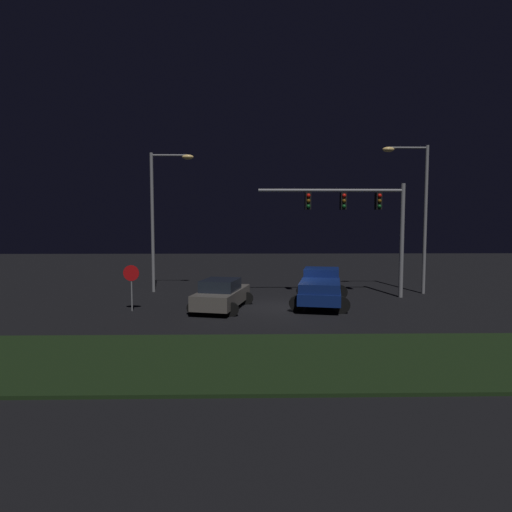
{
  "coord_description": "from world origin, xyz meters",
  "views": [
    {
      "loc": [
        -1.82,
        -20.95,
        4.12
      ],
      "look_at": [
        -1.39,
        1.75,
        2.46
      ],
      "focal_mm": 29.15,
      "sensor_mm": 36.0,
      "label": 1
    }
  ],
  "objects_px": {
    "stop_sign": "(131,279)",
    "pickup_truck": "(321,285)",
    "street_lamp_right": "(417,202)",
    "car_sedan": "(222,294)",
    "traffic_signal_gantry": "(360,212)",
    "street_lamp_left": "(161,205)"
  },
  "relations": [
    {
      "from": "street_lamp_left",
      "to": "stop_sign",
      "type": "xyz_separation_m",
      "value": [
        -0.23,
        -5.88,
        -3.79
      ]
    },
    {
      "from": "street_lamp_right",
      "to": "car_sedan",
      "type": "bearing_deg",
      "value": -158.36
    },
    {
      "from": "stop_sign",
      "to": "pickup_truck",
      "type": "bearing_deg",
      "value": 9.37
    },
    {
      "from": "car_sedan",
      "to": "street_lamp_left",
      "type": "relative_size",
      "value": 0.55
    },
    {
      "from": "pickup_truck",
      "to": "traffic_signal_gantry",
      "type": "bearing_deg",
      "value": -39.29
    },
    {
      "from": "traffic_signal_gantry",
      "to": "street_lamp_left",
      "type": "relative_size",
      "value": 0.97
    },
    {
      "from": "car_sedan",
      "to": "stop_sign",
      "type": "distance_m",
      "value": 4.4
    },
    {
      "from": "traffic_signal_gantry",
      "to": "street_lamp_right",
      "type": "height_order",
      "value": "street_lamp_right"
    },
    {
      "from": "traffic_signal_gantry",
      "to": "car_sedan",
      "type": "bearing_deg",
      "value": -157.11
    },
    {
      "from": "car_sedan",
      "to": "stop_sign",
      "type": "xyz_separation_m",
      "value": [
        -4.31,
        -0.38,
        0.82
      ]
    },
    {
      "from": "car_sedan",
      "to": "street_lamp_right",
      "type": "bearing_deg",
      "value": -55.02
    },
    {
      "from": "pickup_truck",
      "to": "street_lamp_left",
      "type": "distance_m",
      "value": 11.05
    },
    {
      "from": "street_lamp_left",
      "to": "traffic_signal_gantry",
      "type": "bearing_deg",
      "value": -11.01
    },
    {
      "from": "traffic_signal_gantry",
      "to": "street_lamp_left",
      "type": "distance_m",
      "value": 11.95
    },
    {
      "from": "street_lamp_left",
      "to": "car_sedan",
      "type": "bearing_deg",
      "value": -53.52
    },
    {
      "from": "pickup_truck",
      "to": "car_sedan",
      "type": "distance_m",
      "value": 5.25
    },
    {
      "from": "pickup_truck",
      "to": "car_sedan",
      "type": "relative_size",
      "value": 1.21
    },
    {
      "from": "car_sedan",
      "to": "stop_sign",
      "type": "relative_size",
      "value": 2.11
    },
    {
      "from": "car_sedan",
      "to": "traffic_signal_gantry",
      "type": "relative_size",
      "value": 0.56
    },
    {
      "from": "pickup_truck",
      "to": "street_lamp_left",
      "type": "xyz_separation_m",
      "value": [
        -9.18,
        4.33,
        4.36
      ]
    },
    {
      "from": "street_lamp_right",
      "to": "pickup_truck",
      "type": "bearing_deg",
      "value": -152.01
    },
    {
      "from": "traffic_signal_gantry",
      "to": "stop_sign",
      "type": "xyz_separation_m",
      "value": [
        -11.95,
        -3.6,
        -3.34
      ]
    }
  ]
}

